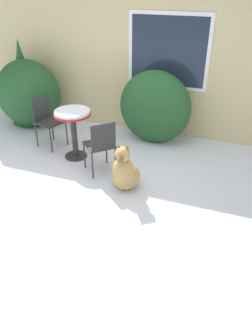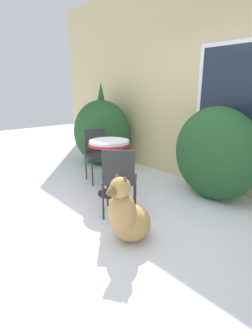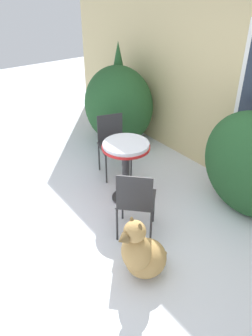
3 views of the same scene
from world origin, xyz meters
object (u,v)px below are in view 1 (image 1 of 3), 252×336
Objects in this scene: patio_table at (73,122)px; patio_chair_far_side at (101,144)px; dog at (125,173)px; patio_chair_near_table at (47,119)px.

patio_chair_far_side is (0.62, -0.33, -0.14)m from patio_table.
patio_chair_far_side is at bearing 146.58° from dog.
patio_chair_near_table is at bearing 159.42° from patio_table.
patio_chair_near_table is 1.98m from dog.
patio_chair_far_side is (1.27, -0.57, 0.00)m from patio_chair_near_table.
dog is at bearing -99.83° from patio_chair_near_table.
patio_chair_near_table is 1.39m from patio_chair_far_side.
patio_chair_far_side is 0.61m from dog.
patio_chair_near_table is at bearing 151.61° from dog.
patio_chair_near_table reaches higher than dog.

